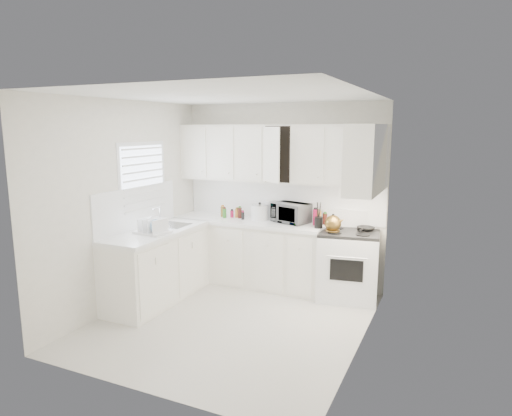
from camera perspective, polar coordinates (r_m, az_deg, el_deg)
The scene contains 33 objects.
floor at distance 5.50m, azimuth -3.12°, elevation -14.14°, with size 3.20×3.20×0.00m, color silver.
ceiling at distance 5.02m, azimuth -3.41°, elevation 14.01°, with size 3.20×3.20×0.00m, color white.
wall_back at distance 6.54m, azimuth 3.27°, elevation 1.70°, with size 3.00×3.00×0.00m, color white.
wall_front at distance 3.80m, azimuth -14.59°, elevation -4.86°, with size 3.00×3.00×0.00m, color white.
wall_left at distance 5.94m, azimuth -16.18°, elevation 0.45°, with size 3.20×3.20×0.00m, color white.
wall_right at distance 4.61m, azimuth 13.49°, elevation -2.16°, with size 3.20×3.20×0.00m, color white.
window_blinds at distance 6.16m, azimuth -14.04°, elevation 3.23°, with size 0.06×0.96×1.06m, color white, non-canonical shape.
lower_cabinets_back at distance 6.60m, azimuth -0.93°, elevation -5.75°, with size 2.22×0.60×0.90m, color white, non-canonical shape.
lower_cabinets_left at distance 6.10m, azimuth -12.39°, elevation -7.34°, with size 0.60×1.60×0.90m, color white, non-canonical shape.
countertop_back at distance 6.48m, azimuth -0.98°, elevation -1.74°, with size 2.24×0.64×0.05m, color white.
countertop_left at distance 5.97m, azimuth -12.49°, elevation -3.00°, with size 0.64×1.62×0.05m, color white.
backsplash_back at distance 6.54m, azimuth 3.23°, elevation 1.04°, with size 2.98×0.02×0.55m, color white.
backsplash_left at distance 6.10m, azimuth -14.85°, elevation 0.04°, with size 0.02×1.60×0.55m, color white.
upper_cabinets_back at distance 6.36m, azimuth 2.75°, elevation 3.28°, with size 3.00×0.33×0.80m, color white, non-canonical shape.
upper_cabinets_right at distance 5.40m, azimuth 13.55°, elevation 1.78°, with size 0.33×0.90×0.80m, color white, non-canonical shape.
sink at distance 6.22m, azimuth -10.61°, elevation -1.05°, with size 0.42×0.38×0.30m, color gray, non-canonical shape.
stove at distance 6.09m, azimuth 11.62°, elevation -5.98°, with size 0.77×0.63×1.18m, color white, non-canonical shape.
tea_kettle at distance 5.87m, azimuth 9.72°, elevation -1.77°, with size 0.26×0.22×0.24m, color olive, non-canonical shape.
frying_pan at distance 6.12m, azimuth 13.73°, elevation -2.38°, with size 0.23×0.39×0.04m, color black, non-canonical shape.
microwave at distance 6.29m, azimuth 4.45°, elevation -0.34°, with size 0.49×0.27×0.33m, color gray.
rice_cooker at distance 6.46m, azimuth 0.47°, elevation -0.39°, with size 0.25×0.25×0.25m, color white, non-canonical shape.
paper_towel at distance 6.56m, azimuth 1.66°, elevation -0.16°, with size 0.12×0.12×0.27m, color white.
utensil_crock at distance 5.98m, azimuth 7.95°, elevation -0.85°, with size 0.12×0.12×0.36m, color black, non-canonical shape.
dish_rack at distance 5.79m, azimuth -12.98°, elevation -2.06°, with size 0.41×0.30×0.22m, color white, non-canonical shape.
spice_left_0 at distance 6.78m, azimuth -4.02°, elevation -0.45°, with size 0.06×0.06×0.13m, color brown.
spice_left_1 at distance 6.67m, azimuth -3.82°, elevation -0.63°, with size 0.06×0.06×0.13m, color #347D29.
spice_left_2 at distance 6.71m, azimuth -2.89°, elevation -0.55°, with size 0.06×0.06×0.13m, color #C31A4D.
spice_left_3 at distance 6.60m, azimuth -2.67°, elevation -0.73°, with size 0.06×0.06×0.13m, color #C2772D.
spice_left_4 at distance 6.64m, azimuth -1.74°, elevation -0.65°, with size 0.06×0.06×0.13m, color #4D1D16.
spice_left_5 at distance 6.53m, azimuth -1.50°, elevation -0.83°, with size 0.06×0.06×0.13m, color black.
sauce_right_0 at distance 6.27m, azimuth 7.73°, elevation -1.11°, with size 0.06×0.06×0.19m, color #C31A4D.
sauce_right_1 at distance 6.20m, azimuth 8.05°, elevation -1.25°, with size 0.06×0.06×0.19m, color #C2772D.
sauce_right_2 at distance 6.24m, azimuth 8.69°, elevation -1.19°, with size 0.06×0.06×0.19m, color #4D1D16.
Camera 1 is at (2.34, -4.43, 2.26)m, focal length 31.59 mm.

